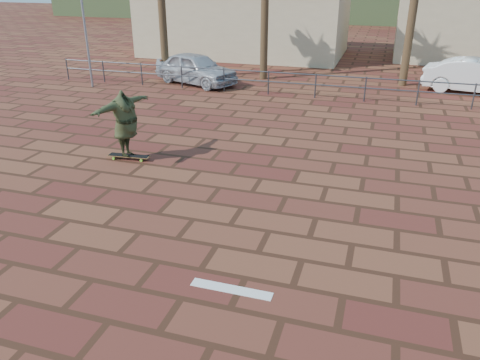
# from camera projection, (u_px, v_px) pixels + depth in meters

# --- Properties ---
(ground) EXTENTS (120.00, 120.00, 0.00)m
(ground) POSITION_uv_depth(u_px,v_px,m) (216.00, 246.00, 9.04)
(ground) COLOR brown
(ground) RESTS_ON ground
(paint_stripe) EXTENTS (1.40, 0.22, 0.01)m
(paint_stripe) POSITION_uv_depth(u_px,v_px,m) (231.00, 289.00, 7.80)
(paint_stripe) COLOR white
(paint_stripe) RESTS_ON ground
(guardrail) EXTENTS (24.06, 0.06, 1.00)m
(guardrail) POSITION_uv_depth(u_px,v_px,m) (316.00, 82.00, 19.21)
(guardrail) COLOR #47494F
(guardrail) RESTS_ON ground
(building_west) EXTENTS (12.60, 7.60, 4.50)m
(building_west) POSITION_uv_depth(u_px,v_px,m) (246.00, 16.00, 28.88)
(building_west) COLOR beige
(building_west) RESTS_ON ground
(longboard) EXTENTS (1.22, 0.38, 0.12)m
(longboard) POSITION_uv_depth(u_px,v_px,m) (129.00, 156.00, 13.13)
(longboard) COLOR olive
(longboard) RESTS_ON ground
(skateboarder) EXTENTS (1.00, 2.34, 1.84)m
(skateboarder) POSITION_uv_depth(u_px,v_px,m) (125.00, 124.00, 12.74)
(skateboarder) COLOR #343A1F
(skateboarder) RESTS_ON longboard
(car_silver) EXTENTS (4.49, 3.07, 1.42)m
(car_silver) POSITION_uv_depth(u_px,v_px,m) (196.00, 68.00, 21.62)
(car_silver) COLOR #AFB1B6
(car_silver) RESTS_ON ground
(car_white) EXTENTS (4.55, 2.38, 1.43)m
(car_white) POSITION_uv_depth(u_px,v_px,m) (477.00, 77.00, 19.93)
(car_white) COLOR white
(car_white) RESTS_ON ground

